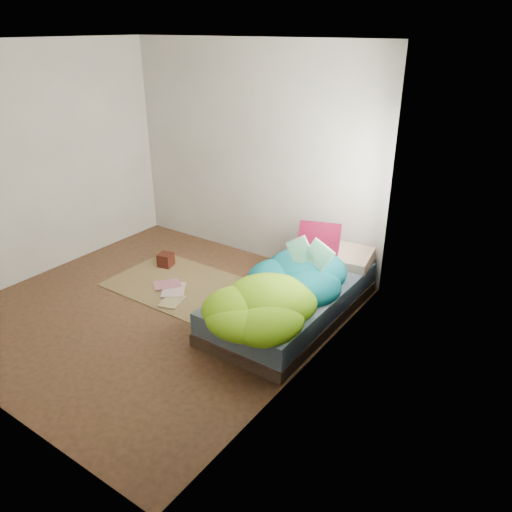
# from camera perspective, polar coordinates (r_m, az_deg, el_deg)

# --- Properties ---
(ground) EXTENTS (3.50, 3.50, 0.00)m
(ground) POSITION_cam_1_polar(r_m,az_deg,el_deg) (5.37, -11.35, -6.06)
(ground) COLOR #3A2916
(ground) RESTS_ON ground
(room_walls) EXTENTS (3.54, 3.54, 2.62)m
(room_walls) POSITION_cam_1_polar(r_m,az_deg,el_deg) (4.75, -12.84, 11.01)
(room_walls) COLOR #B5B2AC
(room_walls) RESTS_ON ground
(bed) EXTENTS (1.00, 2.00, 0.34)m
(bed) POSITION_cam_1_polar(r_m,az_deg,el_deg) (5.10, 4.10, -5.15)
(bed) COLOR #3B2D20
(bed) RESTS_ON ground
(duvet) EXTENTS (0.96, 1.84, 0.34)m
(duvet) POSITION_cam_1_polar(r_m,az_deg,el_deg) (4.77, 2.85, -2.70)
(duvet) COLOR #065B69
(duvet) RESTS_ON bed
(rug) EXTENTS (1.60, 1.10, 0.01)m
(rug) POSITION_cam_1_polar(r_m,az_deg,el_deg) (5.79, -8.54, -3.30)
(rug) COLOR brown
(rug) RESTS_ON ground
(pillow_floral) EXTENTS (0.68, 0.47, 0.14)m
(pillow_floral) POSITION_cam_1_polar(r_m,az_deg,el_deg) (5.54, 9.75, -0.05)
(pillow_floral) COLOR beige
(pillow_floral) RESTS_ON bed
(pillow_magenta) EXTENTS (0.46, 0.28, 0.44)m
(pillow_magenta) POSITION_cam_1_polar(r_m,az_deg,el_deg) (5.48, 7.19, 1.55)
(pillow_magenta) COLOR #450418
(pillow_magenta) RESTS_ON bed
(open_book) EXTENTS (0.41, 0.13, 0.25)m
(open_book) POSITION_cam_1_polar(r_m,az_deg,el_deg) (4.83, 6.12, 1.42)
(open_book) COLOR #308E2E
(open_book) RESTS_ON duvet
(wooden_box) EXTENTS (0.20, 0.20, 0.16)m
(wooden_box) POSITION_cam_1_polar(r_m,az_deg,el_deg) (6.23, -10.27, -0.43)
(wooden_box) COLOR #3A110D
(wooden_box) RESTS_ON rug
(floor_book_a) EXTENTS (0.40, 0.42, 0.03)m
(floor_book_a) POSITION_cam_1_polar(r_m,az_deg,el_deg) (5.67, -10.64, -3.89)
(floor_book_a) COLOR silver
(floor_book_a) RESTS_ON rug
(floor_book_b) EXTENTS (0.36, 0.38, 0.03)m
(floor_book_b) POSITION_cam_1_polar(r_m,az_deg,el_deg) (5.88, -10.27, -2.77)
(floor_book_b) COLOR #CA747C
(floor_book_b) RESTS_ON rug
(floor_book_c) EXTENTS (0.29, 0.34, 0.02)m
(floor_book_c) POSITION_cam_1_polar(r_m,az_deg,el_deg) (5.49, -10.55, -4.97)
(floor_book_c) COLOR tan
(floor_book_c) RESTS_ON rug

